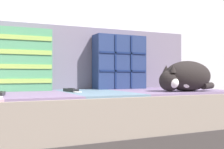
{
  "coord_description": "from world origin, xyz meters",
  "views": [
    {
      "loc": [
        -0.41,
        -1.45,
        0.5
      ],
      "look_at": [
        0.27,
        0.05,
        0.5
      ],
      "focal_mm": 45.0,
      "sensor_mm": 36.0,
      "label": 1
    }
  ],
  "objects": [
    {
      "name": "throw_pillow_quilted",
      "position": [
        0.46,
        0.33,
        0.59
      ],
      "size": [
        0.37,
        0.14,
        0.38
      ],
      "color": "navy",
      "rests_on": "couch"
    },
    {
      "name": "sleeping_cat",
      "position": [
        0.67,
        -0.12,
        0.49
      ],
      "size": [
        0.39,
        0.2,
        0.18
      ],
      "color": "black",
      "rests_on": "couch"
    },
    {
      "name": "game_remote_far",
      "position": [
        0.05,
        0.12,
        0.41
      ],
      "size": [
        0.07,
        0.2,
        0.02
      ],
      "color": "black",
      "rests_on": "couch"
    },
    {
      "name": "sofa_backrest",
      "position": [
        0.0,
        0.48,
        0.62
      ],
      "size": [
        2.13,
        0.14,
        0.43
      ],
      "color": "slate",
      "rests_on": "couch"
    },
    {
      "name": "throw_pillow_striped",
      "position": [
        -0.24,
        0.33,
        0.59
      ],
      "size": [
        0.43,
        0.14,
        0.38
      ],
      "color": "#4C9366",
      "rests_on": "couch"
    },
    {
      "name": "couch",
      "position": [
        0.0,
        0.12,
        0.2
      ],
      "size": [
        2.17,
        0.85,
        0.4
      ],
      "color": "#3D3838",
      "rests_on": "ground_plane"
    }
  ]
}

